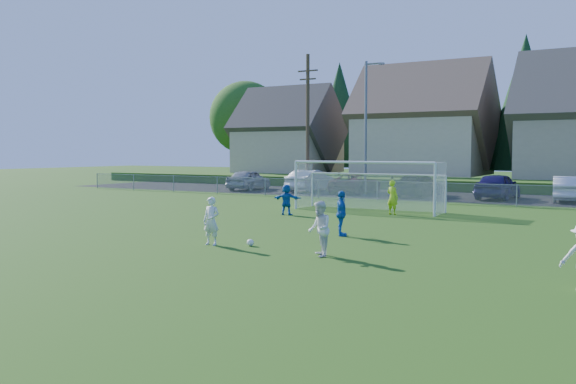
% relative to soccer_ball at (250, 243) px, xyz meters
% --- Properties ---
extents(ground, '(160.00, 160.00, 0.00)m').
position_rel_soccer_ball_xyz_m(ground, '(-1.27, -3.50, -0.11)').
color(ground, '#193D0C').
rests_on(ground, ground).
extents(asphalt_lot, '(60.00, 60.00, 0.00)m').
position_rel_soccer_ball_xyz_m(asphalt_lot, '(-1.27, 24.00, -0.10)').
color(asphalt_lot, black).
rests_on(asphalt_lot, ground).
extents(grass_embankment, '(70.00, 6.00, 0.80)m').
position_rel_soccer_ball_xyz_m(grass_embankment, '(-1.27, 31.50, 0.29)').
color(grass_embankment, '#1E420F').
rests_on(grass_embankment, ground).
extents(soccer_ball, '(0.22, 0.22, 0.22)m').
position_rel_soccer_ball_xyz_m(soccer_ball, '(0.00, 0.00, 0.00)').
color(soccer_ball, white).
rests_on(soccer_ball, ground).
extents(player_white_a, '(0.59, 0.42, 1.53)m').
position_rel_soccer_ball_xyz_m(player_white_a, '(-1.19, -0.44, 0.66)').
color(player_white_a, silver).
rests_on(player_white_a, ground).
extents(player_white_b, '(0.93, 0.97, 1.58)m').
position_rel_soccer_ball_xyz_m(player_white_b, '(2.75, -0.59, 0.68)').
color(player_white_b, silver).
rests_on(player_white_b, ground).
extents(player_blue_a, '(0.76, 1.01, 1.59)m').
position_rel_soccer_ball_xyz_m(player_blue_a, '(1.48, 3.52, 0.69)').
color(player_blue_a, '#135AB3').
rests_on(player_blue_a, ground).
extents(player_blue_b, '(1.39, 0.65, 1.44)m').
position_rel_soccer_ball_xyz_m(player_blue_b, '(-3.79, 8.65, 0.61)').
color(player_blue_b, '#135AB3').
rests_on(player_blue_b, ground).
extents(goalkeeper, '(0.68, 0.55, 1.63)m').
position_rel_soccer_ball_xyz_m(goalkeeper, '(0.45, 11.24, 0.70)').
color(goalkeeper, '#B7EE1C').
rests_on(goalkeeper, ground).
extents(car_a, '(2.28, 4.75, 1.57)m').
position_rel_soccer_ball_xyz_m(car_a, '(-15.58, 22.88, 0.67)').
color(car_a, '#989C9F').
rests_on(car_a, ground).
extents(car_b, '(1.74, 4.85, 1.59)m').
position_rel_soccer_ball_xyz_m(car_b, '(-10.59, 23.66, 0.69)').
color(car_b, silver).
rests_on(car_b, ground).
extents(car_c, '(2.38, 5.03, 1.39)m').
position_rel_soccer_ball_xyz_m(car_c, '(-6.88, 23.44, 0.58)').
color(car_c, '#520919').
rests_on(car_c, ground).
extents(car_d, '(2.38, 5.10, 1.44)m').
position_rel_soccer_ball_xyz_m(car_d, '(-2.10, 22.84, 0.61)').
color(car_d, black).
rests_on(car_d, ground).
extents(car_e, '(2.20, 4.87, 1.62)m').
position_rel_soccer_ball_xyz_m(car_e, '(2.78, 23.21, 0.70)').
color(car_e, '#1A1549').
rests_on(car_e, ground).
extents(car_f, '(2.13, 4.73, 1.51)m').
position_rel_soccer_ball_xyz_m(car_f, '(6.72, 23.36, 0.64)').
color(car_f, white).
rests_on(car_f, ground).
extents(soccer_goal, '(7.42, 1.90, 2.50)m').
position_rel_soccer_ball_xyz_m(soccer_goal, '(-1.27, 12.55, 1.52)').
color(soccer_goal, white).
rests_on(soccer_goal, ground).
extents(chainlink_fence, '(52.06, 0.06, 1.20)m').
position_rel_soccer_ball_xyz_m(chainlink_fence, '(-1.27, 18.50, 0.52)').
color(chainlink_fence, gray).
rests_on(chainlink_fence, ground).
extents(streetlight, '(1.38, 0.18, 9.00)m').
position_rel_soccer_ball_xyz_m(streetlight, '(-5.72, 22.50, 4.73)').
color(streetlight, slate).
rests_on(streetlight, ground).
extents(utility_pole, '(1.60, 0.26, 10.00)m').
position_rel_soccer_ball_xyz_m(utility_pole, '(-10.77, 23.50, 5.04)').
color(utility_pole, '#473321').
rests_on(utility_pole, ground).
extents(houses_row, '(53.90, 11.45, 13.27)m').
position_rel_soccer_ball_xyz_m(houses_row, '(0.70, 38.96, 7.22)').
color(houses_row, tan).
rests_on(houses_row, ground).
extents(tree_row, '(65.98, 12.36, 13.80)m').
position_rel_soccer_ball_xyz_m(tree_row, '(-0.23, 45.23, 6.80)').
color(tree_row, '#382616').
rests_on(tree_row, ground).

